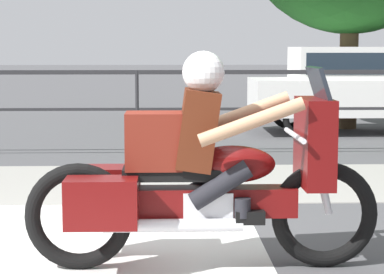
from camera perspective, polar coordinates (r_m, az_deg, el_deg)
ground_plane at (r=5.27m, az=-6.44°, el=-10.18°), size 120.00×120.00×0.00m
sidewalk_band at (r=8.58m, az=-4.70°, el=-3.48°), size 44.00×2.40×0.01m
fence_railing at (r=10.54m, az=-4.22°, el=3.69°), size 36.00×0.05×1.22m
motorcycle at (r=5.18m, az=0.69°, el=-2.74°), size 2.47×0.76×1.52m
parked_car at (r=13.76m, az=12.77°, el=3.97°), size 4.11×1.62×1.54m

